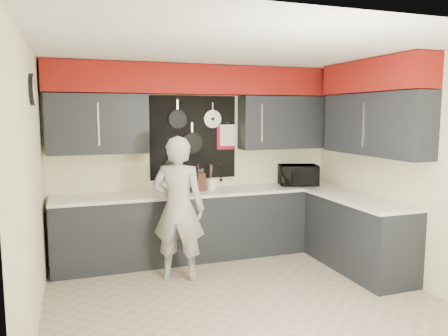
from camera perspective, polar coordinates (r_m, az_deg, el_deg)
name	(u,v)px	position (r m, az deg, el deg)	size (l,w,h in m)	color
ground	(242,298)	(4.85, 2.36, -16.63)	(4.00, 4.00, 0.00)	tan
back_wall_assembly	(200,109)	(5.96, -3.16, 7.64)	(4.00, 0.36, 2.60)	#F6F3BE
right_wall_assembly	(378,115)	(5.61, 19.44, 6.59)	(0.36, 3.50, 2.60)	#F6F3BE
left_wall_assembly	(32,184)	(4.21, -23.82, -1.97)	(0.05, 3.50, 2.60)	#F6F3BE
base_cabinets	(245,227)	(5.87, 2.79, -7.67)	(3.95, 2.20, 0.92)	black
microwave	(298,175)	(6.42, 9.66, -0.92)	(0.54, 0.37, 0.30)	black
knife_block	(200,182)	(5.87, -3.09, -1.85)	(0.11, 0.11, 0.24)	#381C11
utensil_crock	(211,184)	(5.98, -1.68, -2.10)	(0.12, 0.12, 0.16)	white
coffee_maker	(187,179)	(5.85, -4.80, -1.49)	(0.18, 0.22, 0.31)	black
person	(178,208)	(5.16, -5.97, -5.27)	(0.62, 0.41, 1.70)	#999997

